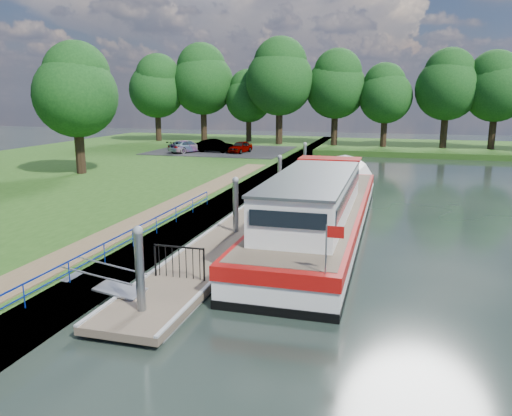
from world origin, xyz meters
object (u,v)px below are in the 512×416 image
(car_b, at_px, (215,146))
(car_c, at_px, (187,146))
(pontoon, at_px, (261,214))
(car_a, at_px, (240,147))
(barge, at_px, (323,208))

(car_b, xyz_separation_m, car_c, (-2.75, -0.90, -0.04))
(car_b, height_order, car_c, car_b)
(pontoon, relative_size, car_a, 8.74)
(pontoon, height_order, car_b, car_b)
(car_b, bearing_deg, car_a, -79.77)
(barge, xyz_separation_m, car_a, (-11.99, 24.88, 0.33))
(pontoon, relative_size, car_c, 6.98)
(pontoon, height_order, car_a, car_a)
(car_a, distance_m, car_c, 5.53)
(barge, bearing_deg, car_b, 120.75)
(car_b, bearing_deg, barge, -144.68)
(barge, relative_size, car_b, 5.26)
(car_b, bearing_deg, car_c, 112.72)
(pontoon, xyz_separation_m, car_c, (-13.80, 22.05, 1.28))
(barge, height_order, car_a, barge)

